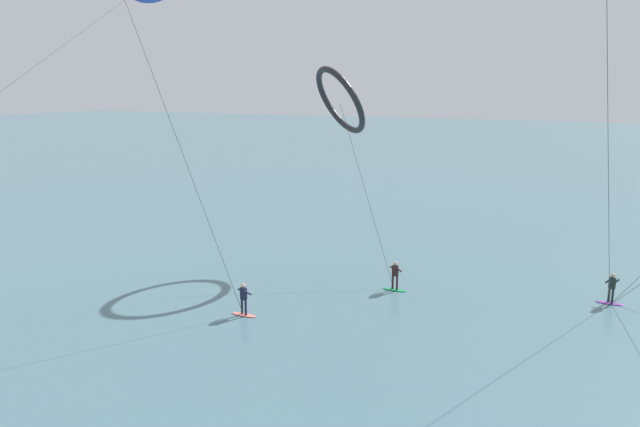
{
  "coord_description": "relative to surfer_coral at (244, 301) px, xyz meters",
  "views": [
    {
      "loc": [
        9.0,
        2.98,
        11.43
      ],
      "look_at": [
        0.0,
        22.84,
        6.55
      ],
      "focal_mm": 32.09,
      "sensor_mm": 36.0,
      "label": 1
    }
  ],
  "objects": [
    {
      "name": "sea_water",
      "position": [
        5.67,
        81.78,
        -0.78
      ],
      "size": [
        400.0,
        200.0,
        0.08
      ],
      "primitive_type": "cube",
      "color": "#476B75",
      "rests_on": "ground"
    },
    {
      "name": "surfer_coral",
      "position": [
        0.0,
        0.0,
        0.0
      ],
      "size": [
        1.4,
        0.64,
        1.7
      ],
      "rotation": [
        0.0,
        0.0,
        6.0
      ],
      "color": "#EA7260",
      "rests_on": "ground"
    },
    {
      "name": "surfer_violet",
      "position": [
        16.93,
        9.42,
        0.0
      ],
      "size": [
        1.4,
        0.72,
        1.7
      ],
      "rotation": [
        0.0,
        0.0,
        2.16
      ],
      "color": "purple",
      "rests_on": "ground"
    },
    {
      "name": "surfer_emerald",
      "position": [
        5.86,
        6.65,
        0.0
      ],
      "size": [
        1.4,
        0.63,
        1.7
      ],
      "rotation": [
        0.0,
        0.0,
        6.03
      ],
      "color": "#199351",
      "rests_on": "ground"
    },
    {
      "name": "kite_charcoal",
      "position": [
        0.44,
        11.47,
        9.68
      ],
      "size": [
        8.17,
        7.47,
        12.71
      ],
      "rotation": [
        0.0,
        0.0,
        2.43
      ],
      "color": "black",
      "rests_on": "ground"
    }
  ]
}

